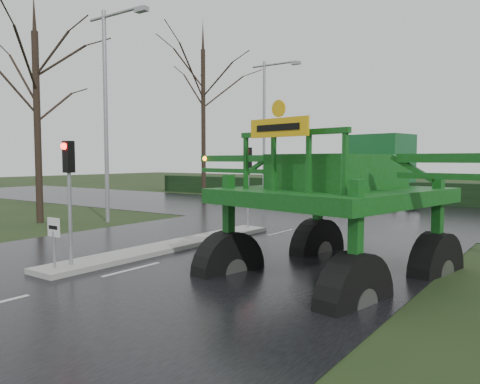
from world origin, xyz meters
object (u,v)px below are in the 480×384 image
Objects in this scene: crop_sprayer at (236,175)px; street_light_left_near at (110,96)px; keep_left_sign at (54,235)px; traffic_signal_mid at (248,170)px; traffic_signal_near at (69,176)px; white_sedan at (376,209)px; street_light_left_far at (268,118)px.

street_light_left_near is at bearing 168.48° from crop_sprayer.
keep_left_sign is 0.14× the size of crop_sprayer.
keep_left_sign is 0.38× the size of traffic_signal_mid.
keep_left_sign is 9.12m from traffic_signal_mid.
traffic_signal_near reaches higher than white_sedan.
keep_left_sign is at bearing -90.00° from traffic_signal_mid.
street_light_left_near is (-6.89, 7.50, 4.93)m from keep_left_sign.
crop_sprayer is at bearing 36.65° from traffic_signal_near.
white_sedan is (1.28, 21.03, -1.06)m from keep_left_sign.
traffic_signal_mid reaches higher than white_sedan.
crop_sprayer is (3.60, 3.17, 1.54)m from keep_left_sign.
crop_sprayer reaches higher than traffic_signal_near.
street_light_left_near is at bearing 126.96° from white_sedan.
white_sedan is (8.17, 13.53, -5.99)m from street_light_left_near.
street_light_left_far reaches higher than keep_left_sign.
street_light_left_near is 2.05× the size of white_sedan.
traffic_signal_mid is 0.72× the size of white_sedan.
keep_left_sign is 0.14× the size of street_light_left_far.
street_light_left_far is 1.03× the size of crop_sprayer.
crop_sprayer is (3.60, 2.68, 0.01)m from traffic_signal_near.
keep_left_sign is at bearing -127.73° from crop_sprayer.
street_light_left_far is (-6.89, 12.51, 3.40)m from traffic_signal_mid.
traffic_signal_mid is at bearing 132.64° from crop_sprayer.
traffic_signal_near is at bearing -132.45° from crop_sprayer.
white_sedan is at bearing 108.31° from crop_sprayer.
street_light_left_far is at bearing 64.79° from white_sedan.
street_light_left_near is at bearing 132.59° from keep_left_sign.
traffic_signal_mid is at bearing 90.00° from traffic_signal_near.
traffic_signal_mid is 0.36× the size of crop_sprayer.
street_light_left_near is 14.00m from street_light_left_far.
crop_sprayer reaches higher than white_sedan.
street_light_left_near is (-6.89, 7.01, 3.40)m from traffic_signal_near.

